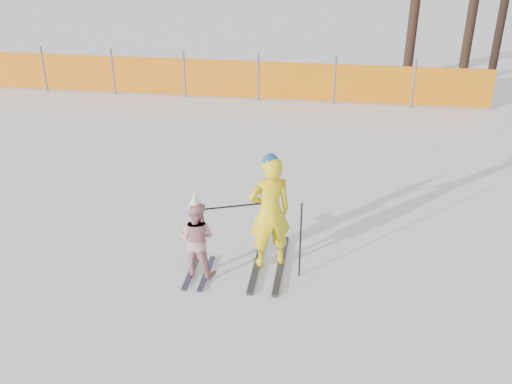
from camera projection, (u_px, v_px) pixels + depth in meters
ground at (251, 270)px, 8.14m from camera, size 120.00×120.00×0.00m
adult at (270, 212)px, 7.87m from camera, size 0.72×1.51×1.75m
child at (197, 238)px, 7.80m from camera, size 0.61×0.86×1.29m
ski_poles at (273, 227)px, 7.74m from camera, size 1.31×0.29×1.15m
safety_fence at (181, 77)px, 15.31m from camera, size 16.00×0.06×1.25m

